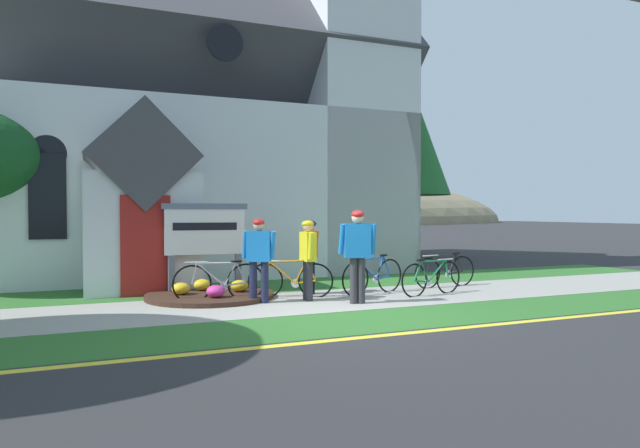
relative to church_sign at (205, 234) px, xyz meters
name	(u,v)px	position (x,y,z in m)	size (l,w,h in m)	color
ground	(275,286)	(1.77, 0.70, -1.29)	(140.00, 140.00, 0.00)	#2B2B2D
sidewalk_slab	(268,304)	(0.85, -1.72, -1.28)	(32.00, 2.56, 0.01)	#99968E
grass_verge	(309,326)	(0.85, -3.87, -1.28)	(32.00, 1.73, 0.01)	#2D6628
church_lawn	(237,288)	(0.85, 0.69, -1.28)	(24.00, 2.27, 0.01)	#2D6628
curb_paint_stripe	(336,340)	(0.85, -4.88, -1.28)	(28.00, 0.16, 0.01)	yellow
church_building	(211,121)	(1.28, 5.77, 3.33)	(11.84, 10.44, 12.99)	silver
church_sign	(205,234)	(0.00, 0.00, 0.00)	(1.79, 0.24, 1.93)	slate
flower_bed	(210,294)	(0.00, -0.54, -1.21)	(2.60, 2.60, 0.34)	#382319
bicycle_blue	(446,271)	(5.41, -0.98, -0.91)	(1.75, 0.20, 0.82)	black
bicycle_black	(220,282)	(0.08, -1.04, -0.90)	(1.79, 0.24, 0.82)	black
bicycle_red	(373,276)	(3.34, -1.29, -0.90)	(1.70, 0.54, 0.86)	black
bicycle_yellow	(431,278)	(4.39, -1.91, -0.92)	(1.68, 0.38, 0.80)	black
bicycle_green	(291,279)	(1.54, -1.10, -0.91)	(1.63, 0.71, 0.83)	black
cyclist_in_green_jersey	(259,254)	(0.73, -1.54, -0.34)	(0.54, 0.52, 1.62)	#191E38
cyclist_in_blue_jersey	(310,252)	(2.07, -0.84, -0.38)	(0.49, 0.52, 1.57)	black
cyclist_in_red_jersey	(308,254)	(1.71, -1.61, -0.37)	(0.26, 0.72, 1.59)	#2D2D33
cyclist_in_yellow_jersey	(358,248)	(2.45, -2.32, -0.22)	(0.63, 0.44, 1.78)	#2D2D33
roadside_conifer	(407,135)	(9.33, 7.17, 3.51)	(3.41, 3.41, 7.20)	#3D2D1E
distant_hill	(224,223)	(16.67, 73.13, -1.29)	(97.67, 51.58, 17.33)	#847A5B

